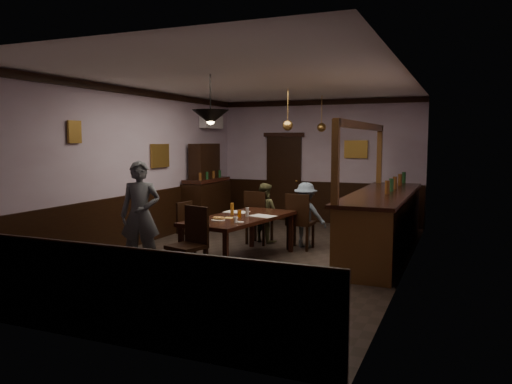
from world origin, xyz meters
The scene contains 31 objects.
room centered at (0.00, 0.00, 1.50)m, with size 5.01×8.01×3.01m.
dining_table centered at (-0.13, -0.35, 0.69)m, with size 1.33×2.33×0.75m.
chair_far_left centered at (-0.37, 0.97, 0.57)m, with size 0.48×0.48×1.04m.
chair_far_right centered at (0.52, 0.83, 0.57)m, with size 0.46×0.46×1.05m.
chair_near centered at (-0.33, -1.65, 0.58)m, with size 0.57×0.57×1.06m.
chair_side centered at (-1.08, -0.40, 0.52)m, with size 0.46×0.46×0.95m.
person_standing centered at (-1.36, -1.42, 0.85)m, with size 0.62×0.41×1.70m, color #4E5259.
person_seated_left centered at (-0.34, 1.25, 0.59)m, with size 0.57×0.45×1.18m, color brown.
person_seated_right centered at (0.55, 1.11, 0.61)m, with size 0.79×0.46×1.23m, color slate.
newspaper_left centered at (-0.40, 0.08, 0.75)m, with size 0.42×0.30×0.01m, color silver.
newspaper_right centered at (0.20, -0.18, 0.75)m, with size 0.42×0.30×0.01m, color silver.
napkin centered at (-0.24, -0.56, 0.75)m, with size 0.15×0.15×0.00m, color #DEB252.
saucer centered at (0.10, -0.91, 0.76)m, with size 0.15×0.15×0.01m, color white.
coffee_cup centered at (0.04, -0.92, 0.80)m, with size 0.08×0.08×0.07m, color white.
pastry_plate centered at (-0.28, -0.87, 0.76)m, with size 0.22×0.22×0.01m, color white.
pastry_ring_a centered at (-0.33, -0.83, 0.79)m, with size 0.13×0.13×0.04m, color #C68C47.
pastry_ring_b centered at (-0.25, -0.84, 0.79)m, with size 0.13×0.13×0.04m, color #C68C47.
soda_can centered at (-0.11, -0.44, 0.81)m, with size 0.07×0.07×0.12m, color orange.
beer_glass centered at (-0.34, -0.22, 0.85)m, with size 0.06×0.06×0.20m, color #BF721E.
water_glass centered at (-0.02, -0.33, 0.82)m, with size 0.06×0.06×0.15m, color silver.
pepper_mill centered at (-0.61, -1.03, 0.82)m, with size 0.04×0.04×0.14m, color black.
sideboard centered at (-2.21, 2.30, 0.78)m, with size 0.52×1.46×1.93m.
bar_counter centered at (1.99, 1.03, 0.59)m, with size 0.97×4.15×2.33m.
door_back centered at (-0.90, 3.95, 1.05)m, with size 0.90×0.06×2.10m, color black.
ac_unit centered at (-2.38, 2.90, 2.45)m, with size 0.20×0.85×0.30m.
picture_left_small centered at (-2.46, -1.60, 2.15)m, with size 0.04×0.28×0.36m.
picture_left_large centered at (-2.46, 0.80, 1.70)m, with size 0.04×0.62×0.48m.
picture_back centered at (0.90, 3.96, 1.80)m, with size 0.55×0.04×0.42m.
pendant_iron centered at (-0.26, -1.14, 2.36)m, with size 0.56×0.56×0.75m.
pendant_brass_mid centered at (0.10, 1.35, 2.30)m, with size 0.20×0.20×0.81m.
pendant_brass_far centered at (0.30, 3.07, 2.30)m, with size 0.20×0.20×0.81m.
Camera 1 is at (3.30, -7.84, 2.03)m, focal length 35.00 mm.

